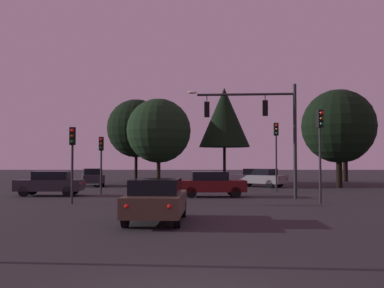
{
  "coord_description": "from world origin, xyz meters",
  "views": [
    {
      "loc": [
        0.1,
        -7.03,
        2.14
      ],
      "look_at": [
        0.0,
        20.94,
        3.2
      ],
      "focal_mm": 42.69,
      "sensor_mm": 36.0,
      "label": 1
    }
  ],
  "objects_px": {
    "tree_right_cluster": "(138,128)",
    "tree_lot_edge": "(340,126)",
    "tree_left_far": "(226,117)",
    "tree_behind_sign": "(347,138)",
    "tree_center_horizon": "(160,131)",
    "traffic_light_far_side": "(74,149)",
    "traffic_signal_mast_arm": "(265,120)",
    "traffic_light_median": "(322,137)",
    "car_parked_lot": "(94,177)",
    "car_far_lane": "(261,177)",
    "car_crossing_right": "(52,183)",
    "car_crossing_left": "(213,184)",
    "traffic_light_corner_right": "(103,153)",
    "traffic_light_corner_left": "(278,143)",
    "car_nearside_lane": "(158,199)"
  },
  "relations": [
    {
      "from": "traffic_light_median",
      "to": "car_crossing_left",
      "type": "height_order",
      "value": "traffic_light_median"
    },
    {
      "from": "traffic_light_corner_right",
      "to": "car_nearside_lane",
      "type": "distance_m",
      "value": 14.72
    },
    {
      "from": "traffic_light_corner_right",
      "to": "car_far_lane",
      "type": "relative_size",
      "value": 0.81
    },
    {
      "from": "traffic_light_corner_left",
      "to": "tree_left_far",
      "type": "height_order",
      "value": "tree_left_far"
    },
    {
      "from": "traffic_light_far_side",
      "to": "tree_left_far",
      "type": "height_order",
      "value": "tree_left_far"
    },
    {
      "from": "car_parked_lot",
      "to": "tree_lot_edge",
      "type": "xyz_separation_m",
      "value": [
        20.52,
        -2.57,
        4.19
      ]
    },
    {
      "from": "traffic_light_corner_left",
      "to": "car_crossing_right",
      "type": "xyz_separation_m",
      "value": [
        -14.76,
        -3.91,
        -2.62
      ]
    },
    {
      "from": "car_crossing_left",
      "to": "tree_left_far",
      "type": "height_order",
      "value": "tree_left_far"
    },
    {
      "from": "tree_right_cluster",
      "to": "tree_lot_edge",
      "type": "relative_size",
      "value": 1.05
    },
    {
      "from": "car_nearside_lane",
      "to": "car_crossing_right",
      "type": "relative_size",
      "value": 1.08
    },
    {
      "from": "car_parked_lot",
      "to": "car_far_lane",
      "type": "bearing_deg",
      "value": -5.23
    },
    {
      "from": "traffic_signal_mast_arm",
      "to": "traffic_light_corner_right",
      "type": "xyz_separation_m",
      "value": [
        -10.08,
        3.69,
        -1.84
      ]
    },
    {
      "from": "tree_right_cluster",
      "to": "tree_left_far",
      "type": "bearing_deg",
      "value": -5.42
    },
    {
      "from": "car_far_lane",
      "to": "tree_left_far",
      "type": "bearing_deg",
      "value": 110.11
    },
    {
      "from": "tree_behind_sign",
      "to": "tree_right_cluster",
      "type": "height_order",
      "value": "tree_right_cluster"
    },
    {
      "from": "car_far_lane",
      "to": "tree_left_far",
      "type": "height_order",
      "value": "tree_left_far"
    },
    {
      "from": "tree_lot_edge",
      "to": "traffic_light_corner_left",
      "type": "bearing_deg",
      "value": -141.82
    },
    {
      "from": "car_nearside_lane",
      "to": "traffic_light_corner_right",
      "type": "bearing_deg",
      "value": 108.86
    },
    {
      "from": "car_nearside_lane",
      "to": "car_crossing_right",
      "type": "xyz_separation_m",
      "value": [
        -7.54,
        12.21,
        -0.0
      ]
    },
    {
      "from": "traffic_light_far_side",
      "to": "tree_left_far",
      "type": "relative_size",
      "value": 0.41
    },
    {
      "from": "car_far_lane",
      "to": "traffic_light_corner_left",
      "type": "bearing_deg",
      "value": -86.77
    },
    {
      "from": "traffic_light_far_side",
      "to": "car_nearside_lane",
      "type": "relative_size",
      "value": 0.87
    },
    {
      "from": "traffic_light_corner_right",
      "to": "tree_center_horizon",
      "type": "relative_size",
      "value": 0.48
    },
    {
      "from": "car_crossing_left",
      "to": "tree_behind_sign",
      "type": "xyz_separation_m",
      "value": [
        14.99,
        20.56,
        3.82
      ]
    },
    {
      "from": "car_crossing_right",
      "to": "tree_lot_edge",
      "type": "distance_m",
      "value": 22.8
    },
    {
      "from": "car_crossing_left",
      "to": "tree_lot_edge",
      "type": "xyz_separation_m",
      "value": [
        10.74,
        9.41,
        4.19
      ]
    },
    {
      "from": "car_crossing_right",
      "to": "tree_center_horizon",
      "type": "height_order",
      "value": "tree_center_horizon"
    },
    {
      "from": "car_crossing_left",
      "to": "tree_right_cluster",
      "type": "relative_size",
      "value": 0.49
    },
    {
      "from": "tree_center_horizon",
      "to": "car_crossing_left",
      "type": "bearing_deg",
      "value": -72.88
    },
    {
      "from": "traffic_light_corner_left",
      "to": "traffic_light_corner_right",
      "type": "relative_size",
      "value": 1.3
    },
    {
      "from": "traffic_light_far_side",
      "to": "tree_behind_sign",
      "type": "bearing_deg",
      "value": 48.46
    },
    {
      "from": "traffic_light_median",
      "to": "tree_right_cluster",
      "type": "relative_size",
      "value": 0.57
    },
    {
      "from": "tree_center_horizon",
      "to": "tree_left_far",
      "type": "bearing_deg",
      "value": 30.98
    },
    {
      "from": "traffic_light_corner_left",
      "to": "car_far_lane",
      "type": "xyz_separation_m",
      "value": [
        -0.34,
        5.94,
        -2.62
      ]
    },
    {
      "from": "traffic_light_corner_left",
      "to": "car_nearside_lane",
      "type": "distance_m",
      "value": 17.85
    },
    {
      "from": "tree_right_cluster",
      "to": "tree_center_horizon",
      "type": "bearing_deg",
      "value": -60.39
    },
    {
      "from": "traffic_light_median",
      "to": "car_parked_lot",
      "type": "height_order",
      "value": "traffic_light_median"
    },
    {
      "from": "traffic_signal_mast_arm",
      "to": "car_crossing_left",
      "type": "xyz_separation_m",
      "value": [
        -2.94,
        1.25,
        -3.72
      ]
    },
    {
      "from": "car_nearside_lane",
      "to": "car_parked_lot",
      "type": "bearing_deg",
      "value": 107.47
    },
    {
      "from": "car_crossing_left",
      "to": "car_parked_lot",
      "type": "xyz_separation_m",
      "value": [
        -9.78,
        11.98,
        0.0
      ]
    },
    {
      "from": "traffic_light_far_side",
      "to": "tree_left_far",
      "type": "xyz_separation_m",
      "value": [
        9.23,
        21.84,
        3.72
      ]
    },
    {
      "from": "traffic_signal_mast_arm",
      "to": "tree_lot_edge",
      "type": "xyz_separation_m",
      "value": [
        7.8,
        10.66,
        0.47
      ]
    },
    {
      "from": "tree_left_far",
      "to": "traffic_signal_mast_arm",
      "type": "bearing_deg",
      "value": -87.16
    },
    {
      "from": "traffic_light_corner_right",
      "to": "tree_right_cluster",
      "type": "relative_size",
      "value": 0.45
    },
    {
      "from": "traffic_light_corner_right",
      "to": "tree_behind_sign",
      "type": "relative_size",
      "value": 0.52
    },
    {
      "from": "traffic_light_far_side",
      "to": "car_crossing_left",
      "type": "xyz_separation_m",
      "value": [
        7.22,
        4.51,
        -1.96
      ]
    },
    {
      "from": "traffic_light_corner_right",
      "to": "car_nearside_lane",
      "type": "relative_size",
      "value": 0.84
    },
    {
      "from": "traffic_light_median",
      "to": "car_far_lane",
      "type": "bearing_deg",
      "value": 93.19
    },
    {
      "from": "tree_behind_sign",
      "to": "car_far_lane",
      "type": "bearing_deg",
      "value": -136.82
    },
    {
      "from": "traffic_signal_mast_arm",
      "to": "tree_behind_sign",
      "type": "bearing_deg",
      "value": 61.08
    }
  ]
}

